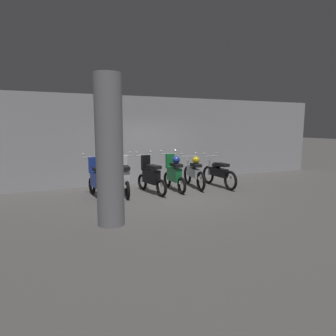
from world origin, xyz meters
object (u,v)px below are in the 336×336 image
motorbike_slot_3 (174,173)px  motorbike_slot_4 (194,172)px  motorbike_slot_5 (218,173)px  motorbike_slot_2 (151,176)px  motorbike_slot_0 (97,180)px  support_pillar (109,151)px  motorbike_slot_1 (124,178)px

motorbike_slot_3 → motorbike_slot_4: bearing=10.4°
motorbike_slot_4 → motorbike_slot_5: bearing=-18.1°
motorbike_slot_2 → motorbike_slot_4: 1.67m
motorbike_slot_0 → motorbike_slot_4: bearing=2.2°
motorbike_slot_2 → motorbike_slot_0: bearing=177.0°
support_pillar → motorbike_slot_0: bearing=85.8°
motorbike_slot_1 → support_pillar: bearing=-111.5°
motorbike_slot_0 → motorbike_slot_2: same height
motorbike_slot_0 → motorbike_slot_2: bearing=-3.0°
motorbike_slot_4 → support_pillar: 4.51m
motorbike_slot_3 → support_pillar: bearing=-136.7°
motorbike_slot_0 → motorbike_slot_1: size_ratio=1.00×
motorbike_slot_3 → support_pillar: size_ratio=0.53×
motorbike_slot_0 → motorbike_slot_5: bearing=-2.0°
motorbike_slot_2 → motorbike_slot_5: 2.48m
motorbike_slot_0 → support_pillar: (-0.19, -2.54, 1.05)m
motorbike_slot_3 → motorbike_slot_4: size_ratio=0.87×
motorbike_slot_1 → motorbike_slot_2: 0.82m
motorbike_slot_0 → motorbike_slot_1: (0.83, 0.05, 0.00)m
motorbike_slot_0 → motorbike_slot_3: bearing=-0.6°
motorbike_slot_3 → motorbike_slot_4: motorbike_slot_3 is taller
motorbike_slot_0 → support_pillar: 2.75m
motorbike_slot_2 → motorbike_slot_3: size_ratio=0.99×
motorbike_slot_1 → motorbike_slot_5: 3.29m
motorbike_slot_4 → motorbike_slot_5: 0.86m
motorbike_slot_2 → support_pillar: (-1.83, -2.45, 1.05)m
motorbike_slot_2 → motorbike_slot_3: 0.83m
motorbike_slot_1 → motorbike_slot_2: size_ratio=1.00×
motorbike_slot_1 → motorbike_slot_3: bearing=-2.7°
motorbike_slot_1 → motorbike_slot_2: same height
motorbike_slot_1 → motorbike_slot_5: motorbike_slot_1 is taller
motorbike_slot_2 → motorbike_slot_4: motorbike_slot_2 is taller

